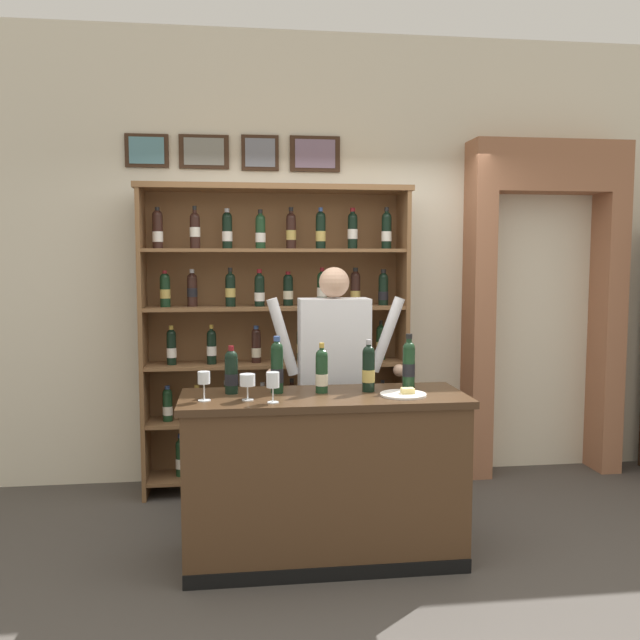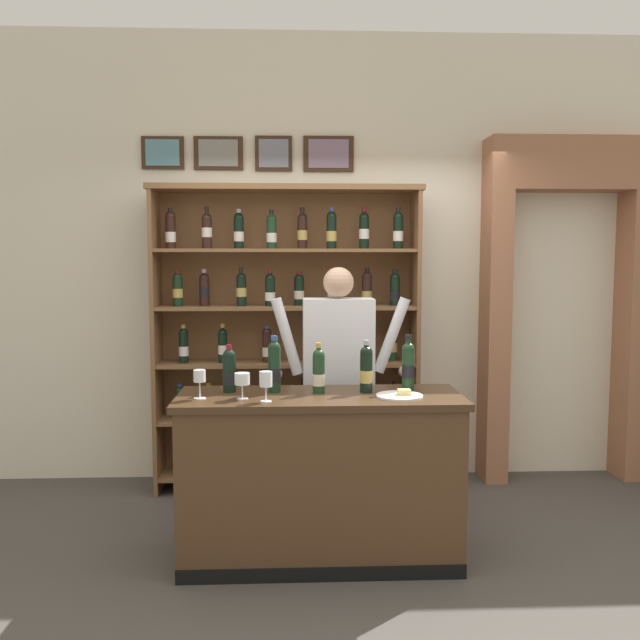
% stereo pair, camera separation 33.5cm
% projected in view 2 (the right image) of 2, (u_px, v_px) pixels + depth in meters
% --- Properties ---
extents(ground_plane, '(14.00, 14.00, 0.02)m').
position_uv_depth(ground_plane, '(349.00, 559.00, 3.90)').
color(ground_plane, '#47423D').
extents(back_wall, '(12.00, 0.19, 3.43)m').
position_uv_depth(back_wall, '(332.00, 259.00, 5.31)').
color(back_wall, beige).
rests_on(back_wall, ground).
extents(wine_shelf, '(1.97, 0.37, 2.25)m').
position_uv_depth(wine_shelf, '(287.00, 329.00, 5.01)').
color(wine_shelf, brown).
rests_on(wine_shelf, ground).
extents(archway_doorway, '(1.25, 0.45, 2.63)m').
position_uv_depth(archway_doorway, '(560.00, 287.00, 5.27)').
color(archway_doorway, '#9E6647').
rests_on(archway_doorway, ground).
extents(tasting_counter, '(1.61, 0.59, 0.96)m').
position_uv_depth(tasting_counter, '(320.00, 478.00, 3.84)').
color(tasting_counter, '#4C331E').
rests_on(tasting_counter, ground).
extents(shopkeeper, '(0.92, 0.22, 1.67)m').
position_uv_depth(shopkeeper, '(338.00, 364.00, 4.37)').
color(shopkeeper, '#2D3347').
rests_on(shopkeeper, ground).
extents(tasting_bottle_rosso, '(0.08, 0.08, 0.27)m').
position_uv_depth(tasting_bottle_rosso, '(229.00, 370.00, 3.87)').
color(tasting_bottle_rosso, black).
rests_on(tasting_bottle_rosso, tasting_counter).
extents(tasting_bottle_super_tuscan, '(0.07, 0.07, 0.33)m').
position_uv_depth(tasting_bottle_super_tuscan, '(274.00, 366.00, 3.86)').
color(tasting_bottle_super_tuscan, black).
rests_on(tasting_bottle_super_tuscan, tasting_counter).
extents(tasting_bottle_riserva, '(0.07, 0.07, 0.29)m').
position_uv_depth(tasting_bottle_riserva, '(319.00, 371.00, 3.85)').
color(tasting_bottle_riserva, '#19381E').
rests_on(tasting_bottle_riserva, tasting_counter).
extents(tasting_bottle_chianti, '(0.07, 0.07, 0.30)m').
position_uv_depth(tasting_bottle_chianti, '(366.00, 369.00, 3.86)').
color(tasting_bottle_chianti, black).
rests_on(tasting_bottle_chianti, tasting_counter).
extents(tasting_bottle_brunello, '(0.07, 0.07, 0.33)m').
position_uv_depth(tasting_bottle_brunello, '(408.00, 365.00, 3.92)').
color(tasting_bottle_brunello, '#19381E').
rests_on(tasting_bottle_brunello, tasting_counter).
extents(wine_glass_center, '(0.08, 0.08, 0.14)m').
position_uv_depth(wine_glass_center, '(242.00, 380.00, 3.68)').
color(wine_glass_center, silver).
rests_on(wine_glass_center, tasting_counter).
extents(wine_glass_left, '(0.07, 0.07, 0.16)m').
position_uv_depth(wine_glass_left, '(200.00, 378.00, 3.68)').
color(wine_glass_left, silver).
rests_on(wine_glass_left, tasting_counter).
extents(wine_glass_right, '(0.07, 0.07, 0.17)m').
position_uv_depth(wine_glass_right, '(266.00, 380.00, 3.60)').
color(wine_glass_right, silver).
rests_on(wine_glass_right, tasting_counter).
extents(cheese_plate, '(0.26, 0.26, 0.04)m').
position_uv_depth(cheese_plate, '(400.00, 395.00, 3.74)').
color(cheese_plate, white).
rests_on(cheese_plate, tasting_counter).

